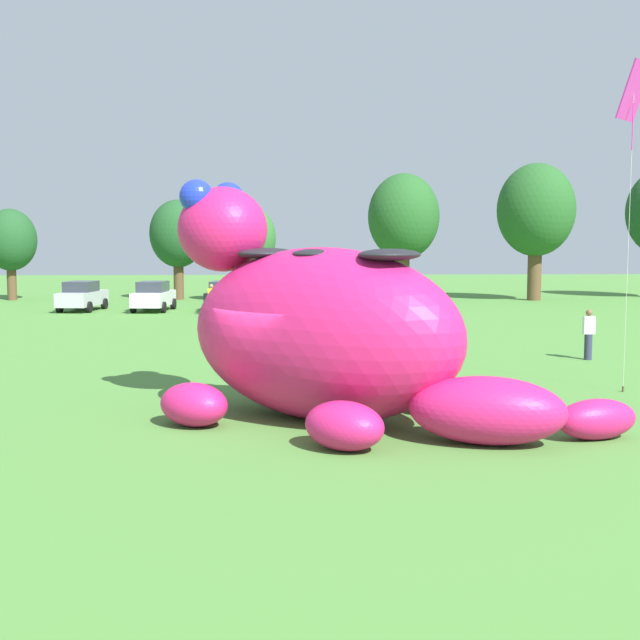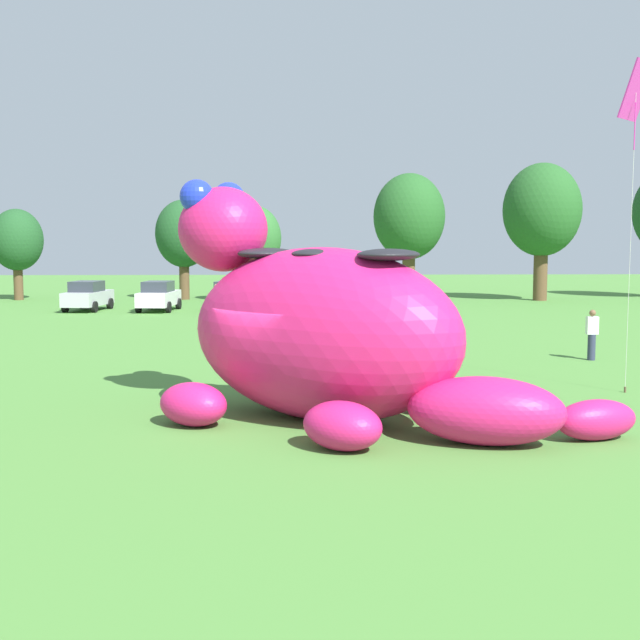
% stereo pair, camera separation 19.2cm
% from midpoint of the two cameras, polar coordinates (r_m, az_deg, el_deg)
% --- Properties ---
extents(ground_plane, '(160.00, 160.00, 0.00)m').
position_cam_midpoint_polar(ground_plane, '(18.19, -3.98, -7.14)').
color(ground_plane, '#4C8438').
extents(giant_inflatable_creature, '(10.26, 7.53, 5.46)m').
position_cam_midpoint_polar(giant_inflatable_creature, '(18.04, -0.10, -0.79)').
color(giant_inflatable_creature, '#E01E6B').
rests_on(giant_inflatable_creature, ground).
extents(car_silver, '(2.32, 4.28, 1.72)m').
position_cam_midpoint_polar(car_silver, '(48.68, -16.55, 1.63)').
color(car_silver, '#B7BABF').
rests_on(car_silver, ground).
extents(car_white, '(2.21, 4.23, 1.72)m').
position_cam_midpoint_polar(car_white, '(47.51, -11.78, 1.66)').
color(car_white, white).
rests_on(car_white, ground).
extents(car_black, '(2.31, 4.27, 1.72)m').
position_cam_midpoint_polar(car_black, '(47.08, -6.80, 1.70)').
color(car_black, black).
rests_on(car_black, ground).
extents(car_orange, '(2.27, 4.26, 1.72)m').
position_cam_midpoint_polar(car_orange, '(47.17, -1.72, 1.74)').
color(car_orange, orange).
rests_on(car_orange, ground).
extents(tree_left, '(3.50, 3.50, 6.22)m').
position_cam_midpoint_polar(tree_left, '(59.03, -21.10, 5.26)').
color(tree_left, brown).
rests_on(tree_left, ground).
extents(tree_mid_left, '(3.87, 3.87, 6.86)m').
position_cam_midpoint_polar(tree_mid_left, '(56.61, -10.09, 5.97)').
color(tree_mid_left, brown).
rests_on(tree_mid_left, ground).
extents(tree_centre_left, '(3.60, 3.60, 6.39)m').
position_cam_midpoint_polar(tree_centre_left, '(54.23, -5.14, 5.73)').
color(tree_centre_left, brown).
rests_on(tree_centre_left, ground).
extents(tree_centre, '(4.84, 4.84, 8.59)m').
position_cam_midpoint_polar(tree_centre, '(55.44, 5.82, 7.21)').
color(tree_centre, brown).
rests_on(tree_centre, ground).
extents(tree_centre_right, '(5.22, 5.22, 9.27)m').
position_cam_midpoint_polar(tree_centre_right, '(56.92, 14.90, 7.45)').
color(tree_centre_right, brown).
rests_on(tree_centre_right, ground).
extents(spectator_near_inflatable, '(0.38, 0.26, 1.71)m').
position_cam_midpoint_polar(spectator_near_inflatable, '(28.76, 18.24, -1.00)').
color(spectator_near_inflatable, '#2D334C').
rests_on(spectator_near_inflatable, ground).
extents(spectator_by_cars, '(0.38, 0.26, 1.71)m').
position_cam_midpoint_polar(spectator_by_cars, '(25.65, 8.92, -1.55)').
color(spectator_by_cars, black).
rests_on(spectator_by_cars, ground).
extents(spectator_wandering, '(0.38, 0.26, 1.71)m').
position_cam_midpoint_polar(spectator_wandering, '(44.06, -7.79, 1.41)').
color(spectator_wandering, black).
rests_on(spectator_wandering, ground).
extents(tethered_flying_kite, '(1.13, 1.13, 8.57)m').
position_cam_midpoint_polar(tethered_flying_kite, '(23.00, 21.04, 14.50)').
color(tethered_flying_kite, brown).
rests_on(tethered_flying_kite, ground).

